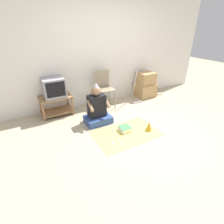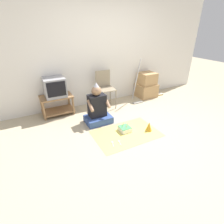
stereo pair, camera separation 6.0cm
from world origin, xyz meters
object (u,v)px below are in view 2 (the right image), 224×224
object	(u,v)px
tv	(55,87)
party_hat_blue	(149,126)
folding_chair	(105,86)
cardboard_box_stack	(147,86)
birthday_cake	(125,129)
dust_mop	(137,90)
book_pile	(159,94)
person_seated	(98,109)

from	to	relation	value
tv	party_hat_blue	world-z (taller)	tv
folding_chair	cardboard_box_stack	bearing A→B (deg)	2.49
folding_chair	birthday_cake	world-z (taller)	folding_chair
dust_mop	party_hat_blue	bearing A→B (deg)	-114.69
tv	folding_chair	bearing A→B (deg)	-5.25
tv	dust_mop	bearing A→B (deg)	-7.69
book_pile	folding_chair	bearing A→B (deg)	178.99
dust_mop	tv	bearing A→B (deg)	172.31
book_pile	birthday_cake	world-z (taller)	birthday_cake
folding_chair	cardboard_box_stack	distance (m)	1.36
birthday_cake	party_hat_blue	distance (m)	0.47
birthday_cake	party_hat_blue	world-z (taller)	party_hat_blue
tv	dust_mop	xyz separation A→B (m)	(2.00, -0.27, -0.32)
book_pile	person_seated	distance (m)	2.36
folding_chair	book_pile	xyz separation A→B (m)	(1.78, -0.03, -0.51)
book_pile	person_seated	size ratio (longest dim) A/B	0.21
tv	folding_chair	distance (m)	1.16
birthday_cake	book_pile	bearing A→B (deg)	32.09
folding_chair	party_hat_blue	distance (m)	1.53
person_seated	party_hat_blue	xyz separation A→B (m)	(0.74, -0.79, -0.20)
dust_mop	person_seated	xyz separation A→B (m)	(-1.33, -0.49, -0.03)
folding_chair	person_seated	bearing A→B (deg)	-125.89
cardboard_box_stack	book_pile	size ratio (longest dim) A/B	3.68
cardboard_box_stack	person_seated	world-z (taller)	person_seated
tv	person_seated	bearing A→B (deg)	-48.66
dust_mop	birthday_cake	bearing A→B (deg)	-133.21
tv	folding_chair	xyz separation A→B (m)	(1.15, -0.11, -0.12)
party_hat_blue	birthday_cake	bearing A→B (deg)	154.18
tv	book_pile	size ratio (longest dim) A/B	2.39
person_seated	party_hat_blue	distance (m)	1.10
dust_mop	birthday_cake	size ratio (longest dim) A/B	5.46
folding_chair	cardboard_box_stack	world-z (taller)	folding_chair
tv	folding_chair	size ratio (longest dim) A/B	0.50
book_pile	party_hat_blue	size ratio (longest dim) A/B	1.00
birthday_cake	party_hat_blue	bearing A→B (deg)	-25.82
folding_chair	person_seated	world-z (taller)	folding_chair
cardboard_box_stack	person_seated	xyz separation A→B (m)	(-1.81, -0.72, -0.02)
book_pile	person_seated	bearing A→B (deg)	-164.43
tv	person_seated	xyz separation A→B (m)	(0.67, -0.76, -0.35)
cardboard_box_stack	birthday_cake	size ratio (longest dim) A/B	3.25
tv	book_pile	world-z (taller)	tv
dust_mop	party_hat_blue	xyz separation A→B (m)	(-0.59, -1.28, -0.23)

